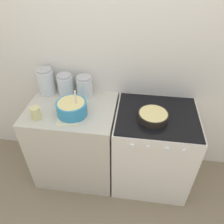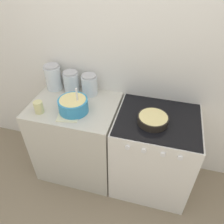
# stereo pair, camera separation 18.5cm
# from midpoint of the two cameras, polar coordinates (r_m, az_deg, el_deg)

# --- Properties ---
(ground_plane) EXTENTS (12.00, 12.00, 0.00)m
(ground_plane) POSITION_cam_midpoint_polar(r_m,az_deg,el_deg) (2.42, -2.85, -21.41)
(ground_plane) COLOR gray
(wall_back) EXTENTS (4.61, 0.05, 2.40)m
(wall_back) POSITION_cam_midpoint_polar(r_m,az_deg,el_deg) (2.05, -0.70, 12.86)
(wall_back) COLOR white
(wall_back) RESTS_ON ground_plane
(countertop_cabinet) EXTENTS (0.80, 0.62, 0.89)m
(countertop_cabinet) POSITION_cam_midpoint_polar(r_m,az_deg,el_deg) (2.32, -11.71, -7.64)
(countertop_cabinet) COLOR beige
(countertop_cabinet) RESTS_ON ground_plane
(stove) EXTENTS (0.73, 0.64, 0.89)m
(stove) POSITION_cam_midpoint_polar(r_m,az_deg,el_deg) (2.23, 8.04, -9.70)
(stove) COLOR white
(stove) RESTS_ON ground_plane
(mixing_bowl) EXTENTS (0.26, 0.26, 0.25)m
(mixing_bowl) POSITION_cam_midpoint_polar(r_m,az_deg,el_deg) (1.91, -13.24, 1.01)
(mixing_bowl) COLOR #338CBF
(mixing_bowl) RESTS_ON countertop_cabinet
(baking_pan) EXTENTS (0.26, 0.26, 0.07)m
(baking_pan) POSITION_cam_midpoint_polar(r_m,az_deg,el_deg) (1.85, 7.88, -1.15)
(baking_pan) COLOR black
(baking_pan) RESTS_ON stove
(storage_jar_left) EXTENTS (0.16, 0.16, 0.26)m
(storage_jar_left) POSITION_cam_midpoint_polar(r_m,az_deg,el_deg) (2.25, -19.07, 7.15)
(storage_jar_left) COLOR silver
(storage_jar_left) RESTS_ON countertop_cabinet
(storage_jar_middle) EXTENTS (0.15, 0.15, 0.21)m
(storage_jar_middle) POSITION_cam_midpoint_polar(r_m,az_deg,el_deg) (2.18, -14.45, 6.53)
(storage_jar_middle) COLOR silver
(storage_jar_middle) RESTS_ON countertop_cabinet
(storage_jar_right) EXTENTS (0.15, 0.15, 0.21)m
(storage_jar_right) POSITION_cam_midpoint_polar(r_m,az_deg,el_deg) (2.12, -9.64, 6.22)
(storage_jar_right) COLOR silver
(storage_jar_right) RESTS_ON countertop_cabinet
(tin_can) EXTENTS (0.08, 0.08, 0.11)m
(tin_can) POSITION_cam_midpoint_polar(r_m,az_deg,el_deg) (1.97, -21.87, -0.35)
(tin_can) COLOR beige
(tin_can) RESTS_ON countertop_cabinet
(recipe_page) EXTENTS (0.22, 0.24, 0.01)m
(recipe_page) POSITION_cam_midpoint_polar(r_m,az_deg,el_deg) (1.92, -14.19, -1.59)
(recipe_page) COLOR beige
(recipe_page) RESTS_ON countertop_cabinet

